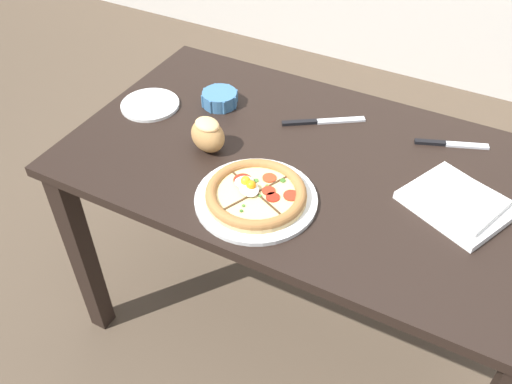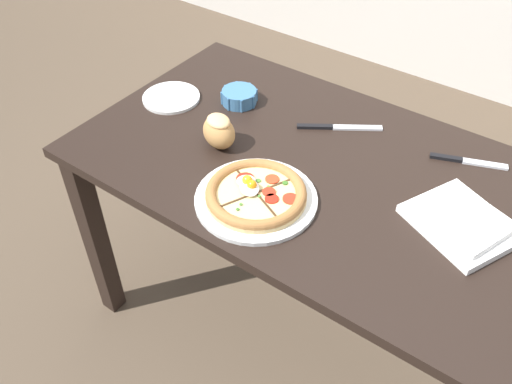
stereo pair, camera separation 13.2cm
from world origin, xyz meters
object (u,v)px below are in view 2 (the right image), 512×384
Objects in this scene: pizza at (256,195)px; side_saucer at (171,98)px; knife_spare at (467,161)px; napkin_folded at (462,221)px; dining_table at (316,194)px; bread_piece_near at (219,131)px; ramekin_bowl at (239,96)px; knife_main at (338,127)px.

side_saucer is (-0.48, 0.22, -0.01)m from pizza.
napkin_folded is at bearing -95.08° from knife_spare.
side_saucer is (-0.54, 0.01, 0.11)m from dining_table.
bread_piece_near is (-0.21, 0.12, 0.03)m from pizza.
side_saucer is at bearing 178.92° from dining_table.
napkin_folded reaches higher than knife_spare.
pizza is 1.57× the size of knife_spare.
ramekin_bowl is 0.59× the size of knife_spare.
pizza is 2.41× the size of bread_piece_near.
side_saucer is (-0.86, -0.23, 0.00)m from knife_spare.
pizza is at bearing -104.77° from dining_table.
ramekin_bowl reaches higher than knife_spare.
dining_table is 0.42m from knife_spare.
napkin_folded is 0.46m from knife_main.
side_saucer is at bearing 174.10° from knife_spare.
pizza is 0.59m from knife_spare.
pizza is at bearing -30.09° from bread_piece_near.
side_saucer is at bearing -149.67° from ramekin_bowl.
napkin_folded reaches higher than knife_main.
napkin_folded is 0.93m from side_saucer.
dining_table is at bearing -111.41° from knife_main.
ramekin_bowl is 0.90× the size of bread_piece_near.
ramekin_bowl is 0.22m from bread_piece_near.
bread_piece_near reaches higher than side_saucer.
bread_piece_near is at bearing 149.91° from pizza.
dining_table is 0.25m from pizza.
knife_main reaches higher than dining_table.
knife_main is (0.23, 0.26, -0.05)m from bread_piece_near.
dining_table is 0.55m from side_saucer.
pizza is at bearing -24.57° from side_saucer.
pizza is (-0.06, -0.21, 0.13)m from dining_table.
ramekin_bowl reaches higher than side_saucer.
ramekin_bowl reaches higher than knife_main.
dining_table is 4.51× the size of napkin_folded.
side_saucer is (-0.50, -0.17, 0.00)m from knife_main.
pizza reaches higher than knife_main.
side_saucer is (-0.18, -0.11, -0.02)m from ramekin_bowl.
side_saucer is at bearing 179.38° from napkin_folded.
dining_table is 10.41× the size of bread_piece_near.
dining_table is 0.41m from napkin_folded.
bread_piece_near reaches higher than knife_main.
knife_main is at bearing 102.48° from dining_table.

